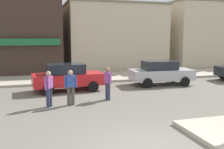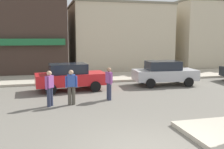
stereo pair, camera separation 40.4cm
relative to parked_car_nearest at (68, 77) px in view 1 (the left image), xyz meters
name	(u,v)px [view 1 (the left image)]	position (x,y,z in m)	size (l,w,h in m)	color
kerb_far	(78,78)	(1.20, 3.92, -0.74)	(80.00, 4.00, 0.15)	#B7AD99
parked_car_nearest	(68,77)	(0.00, 0.00, 0.00)	(4.11, 2.10, 1.56)	red
parked_car_second	(161,72)	(6.02, 0.17, 0.00)	(4.12, 2.10, 1.56)	#B7B7BC
pedestrian_crossing_near	(71,86)	(-0.26, -3.31, 0.06)	(0.55, 0.24, 1.61)	#4C473D
pedestrian_crossing_far	(108,83)	(1.62, -2.81, 0.06)	(0.29, 0.56, 1.61)	#2D334C
pedestrian_kerb_side	(49,88)	(-1.23, -3.35, 0.06)	(0.41, 0.49, 1.61)	#2D334C
building_corner_shop	(4,26)	(-4.29, 10.22, 3.24)	(9.72, 9.09, 8.10)	#3D2D26
building_storefront_left_near	(111,37)	(5.59, 10.12, 2.26)	(9.13, 7.48, 6.13)	beige
building_storefront_left_mid	(191,35)	(13.95, 9.08, 2.46)	(5.51, 5.99, 6.53)	beige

